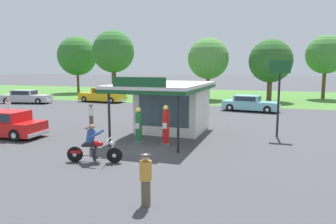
{
  "coord_description": "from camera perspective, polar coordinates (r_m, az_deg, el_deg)",
  "views": [
    {
      "loc": [
        5.77,
        -13.64,
        3.81
      ],
      "look_at": [
        0.33,
        2.69,
        1.4
      ],
      "focal_mm": 33.64,
      "sensor_mm": 36.0,
      "label": 1
    }
  ],
  "objects": [
    {
      "name": "parked_car_second_row_spare",
      "position": [
        31.13,
        0.72,
        2.28
      ],
      "size": [
        5.25,
        2.0,
        1.6
      ],
      "color": "#B7B7BC",
      "rests_on": "ground"
    },
    {
      "name": "parked_car_back_row_far_left",
      "position": [
        37.69,
        -24.33,
        2.48
      ],
      "size": [
        5.72,
        2.79,
        1.44
      ],
      "color": "#B7B7BC",
      "rests_on": "ground"
    },
    {
      "name": "bystander_standing_back_lot",
      "position": [
        21.03,
        -13.75,
        -0.53
      ],
      "size": [
        0.34,
        0.34,
        1.49
      ],
      "color": "brown",
      "rests_on": "ground"
    },
    {
      "name": "parked_car_back_row_left",
      "position": [
        36.34,
        -11.8,
        2.96
      ],
      "size": [
        5.6,
        2.26,
        1.62
      ],
      "color": "gold",
      "rests_on": "ground"
    },
    {
      "name": "bystander_strolling_foreground",
      "position": [
        8.88,
        -4.07,
        -11.94
      ],
      "size": [
        0.34,
        0.34,
        1.49
      ],
      "color": "brown",
      "rests_on": "ground"
    },
    {
      "name": "roadside_pole_sign",
      "position": [
        18.3,
        19.52,
        4.74
      ],
      "size": [
        1.1,
        0.12,
        4.23
      ],
      "color": "black",
      "rests_on": "ground"
    },
    {
      "name": "tree_oak_right",
      "position": [
        43.5,
        26.5,
        9.19
      ],
      "size": [
        4.69,
        4.69,
        7.79
      ],
      "color": "brown",
      "rests_on": "ground"
    },
    {
      "name": "ground_plane",
      "position": [
        15.29,
        -4.39,
        -6.48
      ],
      "size": [
        300.0,
        300.0,
        0.0
      ],
      "primitive_type": "plane",
      "color": "#424247"
    },
    {
      "name": "tree_oak_left",
      "position": [
        38.83,
        7.14,
        9.39
      ],
      "size": [
        4.93,
        4.93,
        7.41
      ],
      "color": "brown",
      "rests_on": "ground"
    },
    {
      "name": "motorcycle_with_rider",
      "position": [
        13.15,
        -13.35,
        -6.14
      ],
      "size": [
        2.24,
        0.81,
        1.58
      ],
      "color": "black",
      "rests_on": "ground"
    },
    {
      "name": "bystander_chatting_near_pumps",
      "position": [
        24.22,
        -26.95,
        0.26
      ],
      "size": [
        0.34,
        0.34,
        1.74
      ],
      "color": "#2D3351",
      "rests_on": "ground"
    },
    {
      "name": "tree_oak_far_right",
      "position": [
        43.23,
        -9.88,
        10.69
      ],
      "size": [
        5.57,
        5.57,
        8.77
      ],
      "color": "brown",
      "rests_on": "ground"
    },
    {
      "name": "parked_car_back_row_centre_left",
      "position": [
        28.93,
        14.6,
        1.45
      ],
      "size": [
        5.13,
        2.56,
        1.4
      ],
      "color": "#7AC6D1",
      "rests_on": "ground"
    },
    {
      "name": "grass_verge_strip",
      "position": [
        44.18,
        10.87,
        2.88
      ],
      "size": [
        120.0,
        24.0,
        0.01
      ],
      "primitive_type": "cube",
      "color": "#477A33",
      "rests_on": "ground"
    },
    {
      "name": "featured_classic_sedan",
      "position": [
        19.9,
        -27.91,
        -2.05
      ],
      "size": [
        5.25,
        2.05,
        1.46
      ],
      "color": "red",
      "rests_on": "ground"
    },
    {
      "name": "gas_pump_offside",
      "position": [
        15.63,
        -0.4,
        -2.7
      ],
      "size": [
        0.44,
        0.44,
        2.0
      ],
      "color": "slate",
      "rests_on": "ground"
    },
    {
      "name": "tree_oak_centre",
      "position": [
        38.19,
        18.06,
        8.68
      ],
      "size": [
        4.91,
        4.91,
        7.08
      ],
      "color": "brown",
      "rests_on": "ground"
    },
    {
      "name": "service_station_kiosk",
      "position": [
        18.76,
        0.64,
        1.55
      ],
      "size": [
        4.38,
        7.3,
        3.41
      ],
      "color": "silver",
      "rests_on": "ground"
    },
    {
      "name": "gas_pump_nearside",
      "position": [
        16.18,
        -5.34,
        -2.68
      ],
      "size": [
        0.44,
        0.44,
        1.83
      ],
      "color": "slate",
      "rests_on": "ground"
    },
    {
      "name": "tree_oak_distant_spare",
      "position": [
        50.61,
        -16.18,
        9.64
      ],
      "size": [
        5.91,
        5.91,
        8.6
      ],
      "color": "brown",
      "rests_on": "ground"
    }
  ]
}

